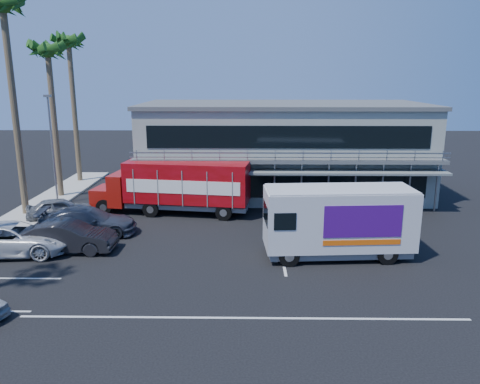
{
  "coord_description": "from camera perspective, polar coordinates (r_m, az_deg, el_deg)",
  "views": [
    {
      "loc": [
        0.08,
        -22.88,
        9.39
      ],
      "look_at": [
        -0.33,
        5.6,
        2.3
      ],
      "focal_mm": 35.0,
      "sensor_mm": 36.0,
      "label": 1
    }
  ],
  "objects": [
    {
      "name": "building",
      "position": [
        38.36,
        5.2,
        5.32
      ],
      "size": [
        22.4,
        12.0,
        7.3
      ],
      "color": "gray",
      "rests_on": "ground"
    },
    {
      "name": "light_pole_far",
      "position": [
        37.09,
        -21.93,
        5.4
      ],
      "size": [
        0.5,
        0.25,
        8.09
      ],
      "color": "gray",
      "rests_on": "ground"
    },
    {
      "name": "palm_d",
      "position": [
        34.62,
        -26.82,
        18.21
      ],
      "size": [
        2.8,
        2.8,
        14.75
      ],
      "color": "brown",
      "rests_on": "ground"
    },
    {
      "name": "palm_e",
      "position": [
        38.82,
        -22.33,
        14.72
      ],
      "size": [
        2.8,
        2.8,
        12.25
      ],
      "color": "brown",
      "rests_on": "ground"
    },
    {
      "name": "parked_car_b",
      "position": [
        27.35,
        -20.2,
        -5.13
      ],
      "size": [
        5.13,
        1.84,
        1.68
      ],
      "primitive_type": "imported",
      "rotation": [
        0.0,
        0.0,
        1.56
      ],
      "color": "black",
      "rests_on": "ground"
    },
    {
      "name": "palm_f",
      "position": [
        44.12,
        -20.1,
        15.87
      ],
      "size": [
        2.8,
        2.8,
        13.25
      ],
      "color": "brown",
      "rests_on": "ground"
    },
    {
      "name": "red_truck",
      "position": [
        32.69,
        -7.69,
        0.84
      ],
      "size": [
        11.21,
        4.04,
        3.69
      ],
      "rotation": [
        0.0,
        0.0,
        -0.14
      ],
      "color": "maroon",
      "rests_on": "ground"
    },
    {
      "name": "parked_car_c",
      "position": [
        28.14,
        -25.89,
        -5.13
      ],
      "size": [
        6.46,
        3.46,
        1.72
      ],
      "primitive_type": "imported",
      "rotation": [
        0.0,
        0.0,
        1.67
      ],
      "color": "silver",
      "rests_on": "ground"
    },
    {
      "name": "parked_car_d",
      "position": [
        29.79,
        -18.01,
        -3.43
      ],
      "size": [
        5.89,
        2.77,
        1.66
      ],
      "primitive_type": "imported",
      "rotation": [
        0.0,
        0.0,
        1.65
      ],
      "color": "#343945",
      "rests_on": "ground"
    },
    {
      "name": "white_van",
      "position": [
        25.11,
        11.9,
        -3.46
      ],
      "size": [
        7.86,
        3.14,
        3.76
      ],
      "rotation": [
        0.0,
        0.0,
        0.07
      ],
      "color": "silver",
      "rests_on": "ground"
    },
    {
      "name": "curb_strip",
      "position": [
        33.88,
        -25.69,
        -3.4
      ],
      "size": [
        3.0,
        32.0,
        0.16
      ],
      "primitive_type": "cube",
      "color": "#A5A399",
      "rests_on": "ground"
    },
    {
      "name": "ground",
      "position": [
        24.73,
        0.58,
        -8.34
      ],
      "size": [
        120.0,
        120.0,
        0.0
      ],
      "primitive_type": "plane",
      "color": "black",
      "rests_on": "ground"
    },
    {
      "name": "parked_car_e",
      "position": [
        33.74,
        -21.12,
        -1.88
      ],
      "size": [
        4.54,
        3.06,
        1.43
      ],
      "primitive_type": "imported",
      "rotation": [
        0.0,
        0.0,
        1.93
      ],
      "color": "slate",
      "rests_on": "ground"
    }
  ]
}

